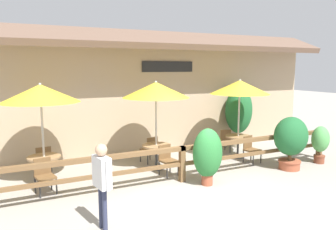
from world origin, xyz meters
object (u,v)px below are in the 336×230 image
chair_middle_streetside (167,159)px  patio_umbrella_far (240,87)px  patio_umbrella_middle (156,90)px  dining_table_middle (156,150)px  potted_plant_entrance_palm (208,154)px  potted_plant_broad_leaf (239,112)px  dining_table_far (238,140)px  chair_near_wallside (43,159)px  potted_plant_corner_fern (291,139)px  pedestrian (102,175)px  chair_near_streetside (44,174)px  chair_far_streetside (251,148)px  chair_middle_wallside (150,148)px  dining_table_near (44,162)px  chair_far_wallside (224,140)px  patio_umbrella_near (40,93)px  potted_plant_tall_tropical (320,141)px

chair_middle_streetside → patio_umbrella_far: size_ratio=0.32×
patio_umbrella_middle → dining_table_middle: bearing=0.0°
potted_plant_entrance_palm → potted_plant_broad_leaf: (3.29, 2.99, 0.51)m
patio_umbrella_far → dining_table_far: size_ratio=3.10×
chair_near_wallside → potted_plant_corner_fern: (6.59, -2.53, 0.45)m
patio_umbrella_middle → pedestrian: bearing=-128.8°
patio_umbrella_middle → potted_plant_broad_leaf: (3.91, 1.19, -1.01)m
chair_near_wallside → pedestrian: bearing=94.4°
chair_near_streetside → potted_plant_entrance_palm: size_ratio=0.57×
chair_near_wallside → potted_plant_entrance_palm: potted_plant_entrance_palm is taller
chair_far_streetside → potted_plant_broad_leaf: size_ratio=0.37×
chair_near_wallside → chair_far_streetside: bearing=159.8°
patio_umbrella_far → chair_far_streetside: bearing=-93.3°
potted_plant_broad_leaf → pedestrian: potted_plant_broad_leaf is taller
chair_far_streetside → potted_plant_broad_leaf: bearing=50.6°
chair_middle_wallside → pedestrian: bearing=41.1°
chair_near_wallside → chair_middle_wallside: size_ratio=1.00×
potted_plant_corner_fern → chair_middle_wallside: bearing=145.1°
dining_table_middle → dining_table_near: bearing=178.3°
patio_umbrella_far → potted_plant_broad_leaf: (0.94, 1.21, -1.01)m
potted_plant_entrance_palm → chair_middle_streetside: bearing=116.1°
patio_umbrella_middle → potted_plant_entrance_palm: (0.62, -1.81, -1.52)m
chair_near_streetside → chair_far_wallside: bearing=0.0°
chair_far_wallside → potted_plant_broad_leaf: size_ratio=0.37×
chair_near_streetside → potted_plant_broad_leaf: potted_plant_broad_leaf is taller
potted_plant_corner_fern → dining_table_middle: bearing=153.4°
chair_near_wallside → dining_table_far: chair_near_wallside is taller
chair_far_streetside → potted_plant_corner_fern: size_ratio=0.53×
chair_far_wallside → chair_near_streetside: bearing=19.7°
chair_near_streetside → chair_middle_wallside: same height
dining_table_near → potted_plant_entrance_palm: bearing=-27.0°
chair_near_streetside → dining_table_middle: size_ratio=1.00×
chair_near_streetside → patio_umbrella_far: patio_umbrella_far is taller
patio_umbrella_near → chair_middle_wallside: bearing=9.8°
patio_umbrella_middle → chair_far_wallside: 3.51m
patio_umbrella_near → chair_far_streetside: 6.36m
patio_umbrella_near → chair_near_streetside: (-0.07, -0.68, -1.87)m
patio_umbrella_middle → potted_plant_entrance_palm: patio_umbrella_middle is taller
chair_middle_streetside → dining_table_middle: bearing=84.6°
chair_middle_wallside → dining_table_far: 2.98m
chair_middle_streetside → patio_umbrella_middle: bearing=84.6°
patio_umbrella_near → dining_table_near: size_ratio=3.10×
patio_umbrella_middle → chair_middle_streetside: 1.98m
dining_table_middle → potted_plant_broad_leaf: bearing=16.9°
chair_near_streetside → patio_umbrella_middle: patio_umbrella_middle is taller
chair_middle_wallside → potted_plant_tall_tropical: bearing=139.2°
patio_umbrella_near → pedestrian: 3.38m
chair_near_wallside → dining_table_middle: 3.17m
patio_umbrella_middle → potted_plant_corner_fern: 4.18m
chair_near_streetside → patio_umbrella_middle: 3.72m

